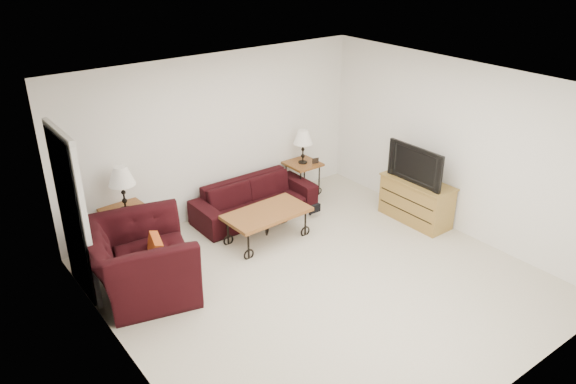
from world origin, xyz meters
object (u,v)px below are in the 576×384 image
object	(u,v)px
backpack	(310,204)
side_table_left	(129,230)
lamp_left	(123,189)
television	(419,164)
side_table_right	(303,178)
lamp_right	(303,147)
coffee_table	(267,226)
sofa	(255,199)
armchair	(142,261)
tv_stand	(416,201)

from	to	relation	value
backpack	side_table_left	bearing A→B (deg)	150.03
lamp_left	television	xyz separation A→B (m)	(3.84, -1.80, 0.00)
side_table_right	lamp_right	distance (m)	0.57
side_table_left	coffee_table	world-z (taller)	side_table_left
side_table_left	side_table_right	bearing A→B (deg)	0.00
coffee_table	television	size ratio (longest dim) A/B	1.23
sofa	lamp_left	distance (m)	2.09
side_table_right	lamp_left	world-z (taller)	lamp_left
television	backpack	bearing A→B (deg)	-133.14
side_table_right	coffee_table	xyz separation A→B (m)	(-1.38, -0.92, -0.06)
lamp_right	sofa	bearing A→B (deg)	-170.67
lamp_right	armchair	xyz separation A→B (m)	(-3.32, -1.04, -0.42)
side_table_left	armchair	xyz separation A→B (m)	(-0.25, -1.04, 0.12)
side_table_left	coffee_table	xyz separation A→B (m)	(1.70, -0.92, -0.09)
tv_stand	lamp_left	bearing A→B (deg)	155.04
armchair	television	xyz separation A→B (m)	(4.08, -0.76, 0.51)
lamp_left	coffee_table	distance (m)	2.06
armchair	television	world-z (taller)	television
tv_stand	television	xyz separation A→B (m)	(-0.02, 0.00, 0.62)
lamp_left	television	bearing A→B (deg)	-25.07
side_table_left	armchair	world-z (taller)	armchair
lamp_left	television	world-z (taller)	lamp_left
side_table_left	coffee_table	size ratio (longest dim) A/B	0.52
side_table_right	lamp_right	size ratio (longest dim) A/B	1.00
lamp_left	armchair	size ratio (longest dim) A/B	0.47
lamp_right	coffee_table	size ratio (longest dim) A/B	0.47
lamp_left	tv_stand	world-z (taller)	lamp_left
lamp_left	television	distance (m)	4.24
side_table_left	tv_stand	xyz separation A→B (m)	(3.86, -1.80, 0.02)
coffee_table	backpack	size ratio (longest dim) A/B	3.09
lamp_left	armchair	xyz separation A→B (m)	(-0.25, -1.04, -0.51)
lamp_right	tv_stand	size ratio (longest dim) A/B	0.52
coffee_table	tv_stand	bearing A→B (deg)	-22.14
tv_stand	side_table_left	bearing A→B (deg)	155.04
lamp_right	armchair	size ratio (longest dim) A/B	0.42
side_table_left	tv_stand	size ratio (longest dim) A/B	0.57
side_table_right	armchair	distance (m)	3.48
sofa	tv_stand	bearing A→B (deg)	-40.63
television	side_table_left	bearing A→B (deg)	-115.07
lamp_right	television	distance (m)	1.96
television	tv_stand	bearing A→B (deg)	90.00
side_table_left	tv_stand	distance (m)	4.26
armchair	television	size ratio (longest dim) A/B	1.36
side_table_left	side_table_right	distance (m)	3.07
side_table_right	television	distance (m)	2.06
armchair	side_table_right	bearing A→B (deg)	-58.18
sofa	backpack	size ratio (longest dim) A/B	4.98
lamp_right	lamp_left	bearing A→B (deg)	180.00
coffee_table	armchair	distance (m)	1.96
lamp_right	backpack	distance (m)	1.04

